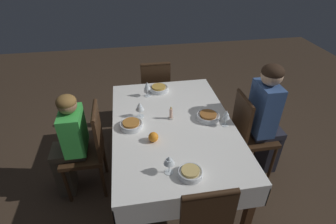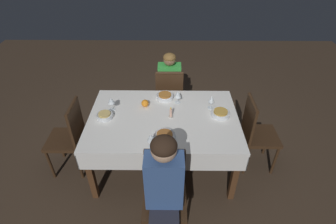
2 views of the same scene
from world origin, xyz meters
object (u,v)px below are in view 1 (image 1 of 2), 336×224
object	(u,v)px
person_child_green	(69,143)
bowl_north	(131,125)
bowl_south	(208,116)
wine_glass_west	(169,160)
dining_table	(173,130)
chair_east	(155,90)
wine_glass_north	(140,107)
candle_centerpiece	(171,114)
wine_glass_east	(147,86)
bowl_west	(190,173)
bowl_east	(159,88)
chair_south	(249,132)
person_adult_denim	(267,115)
wine_glass_south	(226,115)
chair_north	(89,147)
orange_fruit	(153,137)

from	to	relation	value
person_child_green	bowl_north	bearing A→B (deg)	84.86
bowl_south	wine_glass_west	size ratio (longest dim) A/B	1.38
dining_table	chair_east	size ratio (longest dim) A/B	1.74
wine_glass_north	candle_centerpiece	world-z (taller)	wine_glass_north
wine_glass_east	bowl_west	size ratio (longest dim) A/B	0.93
wine_glass_north	wine_glass_west	bearing A→B (deg)	-168.53
chair_east	person_child_green	world-z (taller)	person_child_green
wine_glass_north	bowl_east	bearing A→B (deg)	-27.23
wine_glass_east	candle_centerpiece	distance (m)	0.48
bowl_north	bowl_west	distance (m)	0.73
person_child_green	wine_glass_east	world-z (taller)	person_child_green
bowl_south	bowl_west	xyz separation A→B (m)	(-0.64, 0.32, 0.00)
wine_glass_west	candle_centerpiece	bearing A→B (deg)	-11.17
chair_south	person_adult_denim	xyz separation A→B (m)	(0.00, -0.14, 0.18)
chair_east	person_adult_denim	world-z (taller)	person_adult_denim
chair_east	wine_glass_south	bearing A→B (deg)	113.12
person_adult_denim	bowl_west	xyz separation A→B (m)	(-0.65, 0.91, 0.06)
chair_south	wine_glass_west	xyz separation A→B (m)	(-0.59, 0.90, 0.33)
chair_north	chair_east	xyz separation A→B (m)	(0.97, -0.73, 0.00)
wine_glass_north	person_adult_denim	bearing A→B (deg)	-96.10
person_adult_denim	wine_glass_west	size ratio (longest dim) A/B	7.90
dining_table	person_child_green	xyz separation A→B (m)	(0.06, 0.93, -0.07)
wine_glass_south	person_adult_denim	bearing A→B (deg)	-74.89
chair_south	bowl_south	xyz separation A→B (m)	(-0.01, 0.45, 0.25)
chair_north	person_child_green	distance (m)	0.17
wine_glass_south	orange_fruit	distance (m)	0.66
orange_fruit	wine_glass_north	bearing A→B (deg)	12.09
person_adult_denim	wine_glass_south	xyz separation A→B (m)	(-0.13, 0.47, 0.15)
chair_north	chair_east	world-z (taller)	same
bowl_south	bowl_west	size ratio (longest dim) A/B	1.21
wine_glass_east	wine_glass_north	bearing A→B (deg)	163.92
chair_north	bowl_north	size ratio (longest dim) A/B	4.50
wine_glass_south	candle_centerpiece	bearing A→B (deg)	68.48
person_adult_denim	wine_glass_east	xyz separation A→B (m)	(0.49, 1.09, 0.15)
chair_north	bowl_west	distance (m)	1.06
wine_glass_east	wine_glass_south	bearing A→B (deg)	-134.98
bowl_west	person_adult_denim	bearing A→B (deg)	-54.61
dining_table	chair_south	size ratio (longest dim) A/B	1.74
wine_glass_east	dining_table	bearing A→B (deg)	-161.50
dining_table	wine_glass_north	xyz separation A→B (m)	(0.16, 0.28, 0.18)
person_child_green	wine_glass_west	xyz separation A→B (m)	(-0.62, -0.79, 0.26)
wine_glass_south	orange_fruit	size ratio (longest dim) A/B	1.89
chair_south	wine_glass_south	bearing A→B (deg)	111.27
chair_east	wine_glass_east	bearing A→B (deg)	75.14
bowl_west	wine_glass_west	distance (m)	0.17
bowl_south	wine_glass_north	xyz separation A→B (m)	(0.14, 0.60, 0.08)
person_child_green	wine_glass_west	bearing A→B (deg)	51.93
bowl_south	wine_glass_north	distance (m)	0.62
person_adult_denim	orange_fruit	xyz separation A→B (m)	(-0.24, 1.12, 0.08)
person_child_green	orange_fruit	bearing A→B (deg)	69.83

